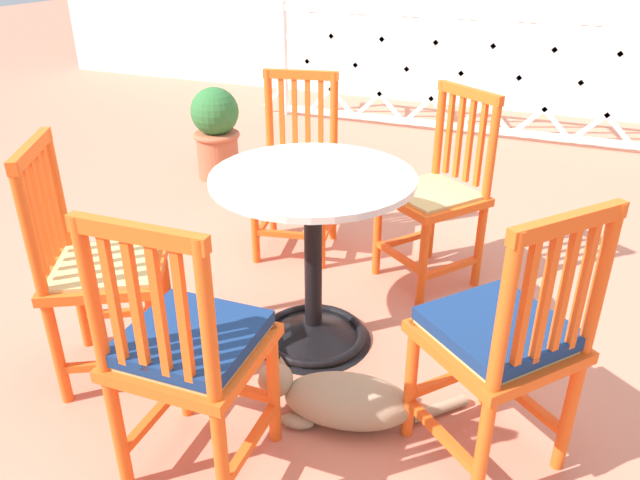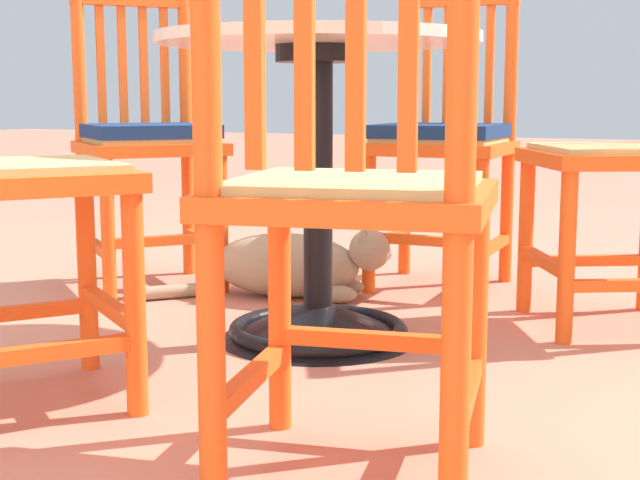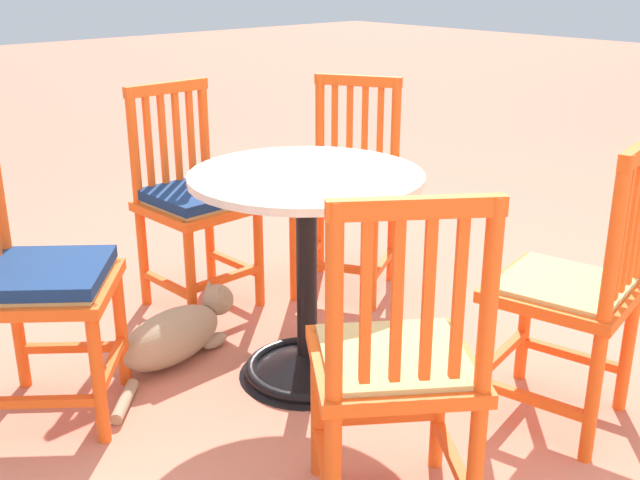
% 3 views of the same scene
% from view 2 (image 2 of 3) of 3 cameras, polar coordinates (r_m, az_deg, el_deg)
% --- Properties ---
extents(ground_plane, '(24.00, 24.00, 0.00)m').
position_cam_2_polar(ground_plane, '(2.21, -2.04, -6.58)').
color(ground_plane, '#C6755B').
extents(cafe_table, '(0.76, 0.76, 0.73)m').
position_cam_2_polar(cafe_table, '(2.22, -0.12, 1.01)').
color(cafe_table, black).
rests_on(cafe_table, ground_plane).
extents(orange_chair_near_fence, '(0.47, 0.47, 0.91)m').
position_cam_2_polar(orange_chair_near_fence, '(1.36, 1.96, 2.49)').
color(orange_chair_near_fence, '#EA5619').
rests_on(orange_chair_near_fence, ground_plane).
extents(orange_chair_facing_out, '(0.54, 0.54, 0.91)m').
position_cam_2_polar(orange_chair_facing_out, '(2.47, 18.26, 4.84)').
color(orange_chair_facing_out, '#EA5619').
rests_on(orange_chair_facing_out, ground_plane).
extents(orange_chair_by_planter, '(0.41, 0.41, 0.91)m').
position_cam_2_polar(orange_chair_by_planter, '(2.89, 7.58, 5.95)').
color(orange_chair_by_planter, '#EA5619').
rests_on(orange_chair_by_planter, ground_plane).
extents(orange_chair_tucked_in, '(0.56, 0.56, 0.91)m').
position_cam_2_polar(orange_chair_tucked_in, '(2.91, -10.57, 5.90)').
color(orange_chair_tucked_in, '#EA5619').
rests_on(orange_chair_tucked_in, ground_plane).
extents(tabby_cat, '(0.68, 0.40, 0.23)m').
position_cam_2_polar(tabby_cat, '(2.72, -1.36, -1.59)').
color(tabby_cat, '#9E896B').
rests_on(tabby_cat, ground_plane).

